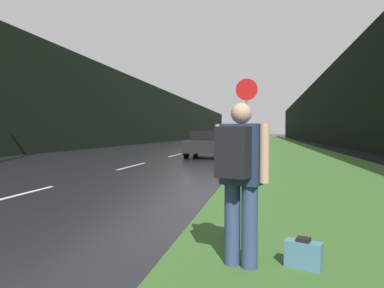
# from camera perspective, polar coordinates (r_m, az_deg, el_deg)

# --- Properties ---
(grass_verge) EXTENTS (6.00, 240.00, 0.02)m
(grass_verge) POSITION_cam_1_polar(r_m,az_deg,el_deg) (39.63, 14.71, -0.14)
(grass_verge) COLOR #386028
(grass_verge) RESTS_ON ground_plane
(lane_stripe_b) EXTENTS (0.12, 3.00, 0.01)m
(lane_stripe_b) POSITION_cam_1_polar(r_m,az_deg,el_deg) (8.43, -28.13, -7.81)
(lane_stripe_b) COLOR silver
(lane_stripe_b) RESTS_ON ground_plane
(lane_stripe_c) EXTENTS (0.12, 3.00, 0.01)m
(lane_stripe_c) POSITION_cam_1_polar(r_m,az_deg,el_deg) (14.45, -9.93, -3.63)
(lane_stripe_c) COLOR silver
(lane_stripe_c) RESTS_ON ground_plane
(lane_stripe_d) EXTENTS (0.12, 3.00, 0.01)m
(lane_stripe_d) POSITION_cam_1_polar(r_m,az_deg,el_deg) (21.09, -2.82, -1.86)
(lane_stripe_d) COLOR silver
(lane_stripe_d) RESTS_ON ground_plane
(lane_stripe_e) EXTENTS (0.12, 3.00, 0.01)m
(lane_stripe_e) POSITION_cam_1_polar(r_m,az_deg,el_deg) (27.91, 0.85, -0.94)
(lane_stripe_e) COLOR silver
(lane_stripe_e) RESTS_ON ground_plane
(lane_stripe_f) EXTENTS (0.12, 3.00, 0.01)m
(lane_stripe_f) POSITION_cam_1_polar(r_m,az_deg,el_deg) (34.79, 3.07, -0.37)
(lane_stripe_f) COLOR silver
(lane_stripe_f) RESTS_ON ground_plane
(treeline_far_side) EXTENTS (2.00, 140.00, 7.74)m
(treeline_far_side) POSITION_cam_1_polar(r_m,az_deg,el_deg) (52.03, -5.57, 4.64)
(treeline_far_side) COLOR black
(treeline_far_side) RESTS_ON ground_plane
(treeline_near_side) EXTENTS (2.00, 140.00, 8.63)m
(treeline_near_side) POSITION_cam_1_polar(r_m,az_deg,el_deg) (50.27, 21.07, 5.13)
(treeline_near_side) COLOR black
(treeline_near_side) RESTS_ON ground_plane
(stop_sign) EXTENTS (0.75, 0.07, 3.25)m
(stop_sign) POSITION_cam_1_polar(r_m,az_deg,el_deg) (11.94, 9.07, 4.92)
(stop_sign) COLOR slate
(stop_sign) RESTS_ON ground_plane
(hitchhiker_with_backpack) EXTENTS (0.56, 0.50, 1.70)m
(hitchhiker_with_backpack) POSITION_cam_1_polar(r_m,az_deg,el_deg) (3.51, 7.93, -4.95)
(hitchhiker_with_backpack) COLOR navy
(hitchhiker_with_backpack) RESTS_ON ground_plane
(suitcase) EXTENTS (0.39, 0.26, 0.33)m
(suitcase) POSITION_cam_1_polar(r_m,az_deg,el_deg) (3.83, 18.07, -17.17)
(suitcase) COLOR teal
(suitcase) RESTS_ON ground_plane
(car_passing_near) EXTENTS (1.95, 4.11, 1.50)m
(car_passing_near) POSITION_cam_1_polar(r_m,az_deg,el_deg) (19.51, 2.42, 0.03)
(car_passing_near) COLOR black
(car_passing_near) RESTS_ON ground_plane
(car_passing_far) EXTENTS (1.87, 4.41, 1.37)m
(car_passing_far) POSITION_cam_1_polar(r_m,az_deg,el_deg) (33.05, 6.35, 0.71)
(car_passing_far) COLOR #9E9EA3
(car_passing_far) RESTS_ON ground_plane
(delivery_truck) EXTENTS (2.63, 7.96, 3.59)m
(delivery_truck) POSITION_cam_1_polar(r_m,az_deg,el_deg) (97.55, 7.55, 2.20)
(delivery_truck) COLOR #6E684F
(delivery_truck) RESTS_ON ground_plane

